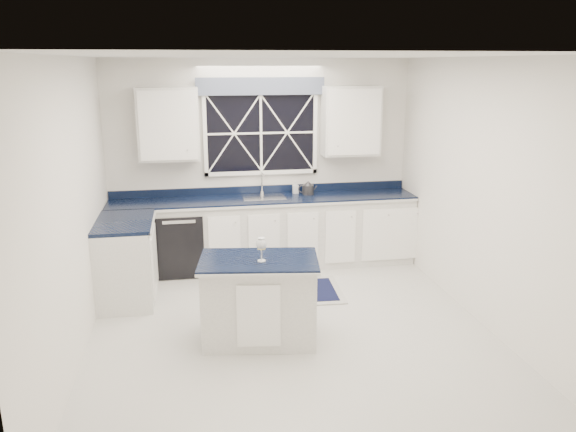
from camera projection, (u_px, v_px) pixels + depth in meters
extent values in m
plane|color=#BABAB5|center=(291.00, 332.00, 5.70)|extent=(4.50, 4.50, 0.00)
cube|color=white|center=(261.00, 163.00, 7.48)|extent=(4.00, 0.10, 2.70)
cube|color=silver|center=(265.00, 234.00, 7.43)|extent=(3.98, 0.60, 0.90)
cube|color=silver|center=(126.00, 262.00, 6.38)|extent=(0.60, 1.00, 0.90)
cube|color=black|center=(264.00, 199.00, 7.31)|extent=(3.98, 0.64, 0.04)
cube|color=black|center=(181.00, 241.00, 7.25)|extent=(0.60, 0.58, 0.82)
cube|color=black|center=(261.00, 133.00, 7.34)|extent=(1.40, 0.02, 1.00)
cube|color=slate|center=(261.00, 86.00, 7.13)|extent=(1.65, 0.04, 0.22)
cube|color=silver|center=(168.00, 124.00, 6.97)|extent=(0.75, 0.34, 0.90)
cube|color=silver|center=(351.00, 121.00, 7.37)|extent=(0.75, 0.34, 0.90)
cylinder|color=silver|center=(262.00, 193.00, 7.50)|extent=(0.05, 0.05, 0.04)
cylinder|color=silver|center=(262.00, 182.00, 7.47)|extent=(0.02, 0.02, 0.28)
cylinder|color=silver|center=(263.00, 174.00, 7.35)|extent=(0.02, 0.18, 0.02)
cube|color=silver|center=(259.00, 301.00, 5.44)|extent=(1.15, 0.77, 0.80)
cube|color=black|center=(259.00, 261.00, 5.33)|extent=(1.21, 0.83, 0.04)
cube|color=#A8A8A3|center=(283.00, 292.00, 6.66)|extent=(1.42, 0.91, 0.01)
cube|color=#101537|center=(283.00, 291.00, 6.66)|extent=(1.26, 0.75, 0.01)
cylinder|color=#2D2D30|center=(308.00, 190.00, 7.48)|extent=(0.18, 0.18, 0.13)
cone|color=#2D2D30|center=(308.00, 183.00, 7.45)|extent=(0.15, 0.15, 0.05)
torus|color=#2D2D30|center=(302.00, 189.00, 7.48)|extent=(0.10, 0.04, 0.10)
cylinder|color=#2D2D30|center=(315.00, 188.00, 7.47)|extent=(0.06, 0.03, 0.08)
cylinder|color=silver|center=(262.00, 261.00, 5.27)|extent=(0.08, 0.08, 0.01)
cylinder|color=silver|center=(262.00, 254.00, 5.26)|extent=(0.01, 0.01, 0.12)
ellipsoid|color=silver|center=(261.00, 244.00, 5.23)|extent=(0.10, 0.10, 0.12)
cylinder|color=#E2CE78|center=(261.00, 246.00, 5.23)|extent=(0.08, 0.08, 0.05)
imported|color=silver|center=(295.00, 187.00, 7.53)|extent=(0.08, 0.08, 0.17)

